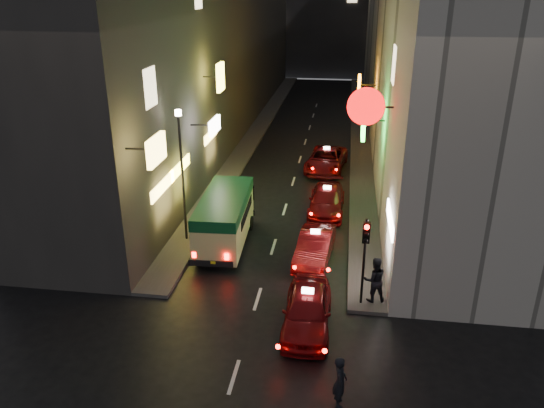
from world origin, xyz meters
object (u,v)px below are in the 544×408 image
at_px(minibus, 225,214).
at_px(taxi_near, 307,307).
at_px(lamp_post, 182,168).
at_px(pedestrian_crossing, 340,378).
at_px(traffic_light, 365,245).

bearing_deg(minibus, taxi_near, -54.21).
bearing_deg(minibus, lamp_post, 179.39).
distance_m(minibus, taxi_near, 7.46).
relative_size(pedestrian_crossing, lamp_post, 0.30).
height_order(minibus, lamp_post, lamp_post).
relative_size(taxi_near, traffic_light, 1.50).
relative_size(traffic_light, lamp_post, 0.56).
distance_m(minibus, pedestrian_crossing, 11.18).
xyz_separation_m(pedestrian_crossing, traffic_light, (0.70, 5.16, 1.75)).
distance_m(traffic_light, lamp_post, 9.42).
xyz_separation_m(taxi_near, traffic_light, (1.94, 1.52, 1.85)).
bearing_deg(pedestrian_crossing, traffic_light, -11.53).
xyz_separation_m(taxi_near, lamp_post, (-6.26, 6.05, 2.89)).
bearing_deg(taxi_near, traffic_light, 37.99).
distance_m(pedestrian_crossing, lamp_post, 12.57).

